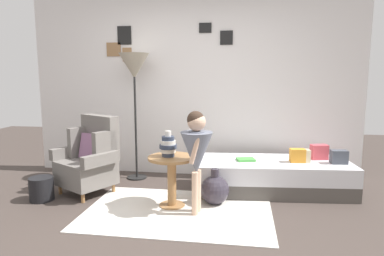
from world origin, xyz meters
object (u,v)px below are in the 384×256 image
at_px(armchair, 90,158).
at_px(vase_striped, 168,146).
at_px(daybed, 273,176).
at_px(side_table, 172,171).
at_px(floor_lamp, 134,70).
at_px(book_on_daybed, 246,160).
at_px(demijohn_near, 215,190).
at_px(person_child, 196,149).
at_px(magazine_basket, 42,189).

height_order(armchair, vase_striped, armchair).
distance_m(daybed, side_table, 1.38).
height_order(armchair, side_table, armchair).
distance_m(armchair, floor_lamp, 1.34).
relative_size(side_table, book_on_daybed, 2.63).
xyz_separation_m(vase_striped, demijohn_near, (0.51, 0.14, -0.53)).
bearing_deg(floor_lamp, person_child, -48.12).
xyz_separation_m(floor_lamp, person_child, (1.03, -1.15, -0.84)).
xyz_separation_m(daybed, demijohn_near, (-0.70, -0.56, -0.03)).
xyz_separation_m(armchair, book_on_daybed, (1.94, 0.32, -0.02)).
height_order(person_child, demijohn_near, person_child).
bearing_deg(person_child, daybed, 44.97).
height_order(floor_lamp, person_child, floor_lamp).
xyz_separation_m(vase_striped, book_on_daybed, (0.86, 0.64, -0.28)).
bearing_deg(vase_striped, magazine_basket, -178.14).
bearing_deg(book_on_daybed, vase_striped, -143.14).
xyz_separation_m(vase_striped, person_child, (0.34, -0.17, 0.01)).
relative_size(person_child, demijohn_near, 2.65).
bearing_deg(demijohn_near, magazine_basket, -174.72).
relative_size(daybed, book_on_daybed, 8.91).
xyz_separation_m(armchair, magazine_basket, (-0.45, -0.37, -0.30)).
bearing_deg(vase_striped, person_child, -26.56).
distance_m(side_table, book_on_daybed, 1.05).
bearing_deg(side_table, vase_striped, 174.82).
height_order(armchair, demijohn_near, armchair).
relative_size(armchair, side_table, 1.68).
bearing_deg(person_child, magazine_basket, 176.30).
height_order(side_table, person_child, person_child).
bearing_deg(daybed, magazine_basket, -164.74).
height_order(armchair, floor_lamp, floor_lamp).
bearing_deg(demijohn_near, daybed, 38.63).
distance_m(armchair, person_child, 1.53).
height_order(vase_striped, magazine_basket, vase_striped).
bearing_deg(magazine_basket, daybed, 15.26).
bearing_deg(armchair, side_table, -16.26).
xyz_separation_m(daybed, person_child, (-0.87, -0.87, 0.51)).
xyz_separation_m(daybed, book_on_daybed, (-0.35, -0.05, 0.22)).
distance_m(side_table, person_child, 0.46).
xyz_separation_m(daybed, side_table, (-1.17, -0.70, 0.21)).
bearing_deg(book_on_daybed, magazine_basket, -163.81).
bearing_deg(floor_lamp, armchair, -120.60).
relative_size(daybed, floor_lamp, 1.10).
height_order(armchair, daybed, armchair).
relative_size(floor_lamp, book_on_daybed, 8.07).
height_order(vase_striped, person_child, person_child).
bearing_deg(person_child, demijohn_near, 61.22).
distance_m(daybed, book_on_daybed, 0.42).
relative_size(floor_lamp, demijohn_near, 4.24).
xyz_separation_m(armchair, floor_lamp, (0.39, 0.66, 1.11)).
xyz_separation_m(vase_striped, floor_lamp, (-0.69, 0.98, 0.85)).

